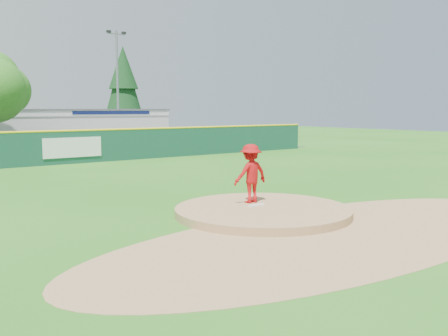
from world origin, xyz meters
TOP-DOWN VIEW (x-y plane):
  - ground at (0.00, 0.00)m, footprint 120.00×120.00m
  - pitchers_mound at (0.00, 0.00)m, footprint 5.50×5.50m
  - pitching_rubber at (0.00, 0.30)m, footprint 0.60×0.15m
  - infield_dirt_arc at (0.00, -3.00)m, footprint 15.40×15.40m
  - parking_lot at (0.00, 27.00)m, footprint 44.00×16.00m
  - pitcher at (0.22, 0.86)m, footprint 1.26×0.75m
  - van at (1.93, 24.68)m, footprint 4.79×2.32m
  - pool_building_grp at (6.00, 31.99)m, footprint 15.20×8.20m
  - outfield_fence at (0.00, 18.00)m, footprint 40.00×0.14m
  - conifer_tree at (13.00, 36.00)m, footprint 4.40×4.40m
  - light_pole_right at (9.00, 29.00)m, footprint 1.75×0.25m

SIDE VIEW (x-z plane):
  - ground at x=0.00m, z-range 0.00..0.00m
  - pitchers_mound at x=0.00m, z-range -0.25..0.25m
  - infield_dirt_arc at x=0.00m, z-range 0.00..0.01m
  - parking_lot at x=0.00m, z-range 0.00..0.02m
  - pitching_rubber at x=0.00m, z-range 0.25..0.29m
  - van at x=1.93m, z-range 0.02..1.33m
  - outfield_fence at x=0.00m, z-range 0.05..2.12m
  - pitcher at x=0.22m, z-range 0.25..2.17m
  - pool_building_grp at x=6.00m, z-range 0.01..3.32m
  - conifer_tree at x=13.00m, z-range 0.79..10.29m
  - light_pole_right at x=9.00m, z-range 0.54..10.54m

